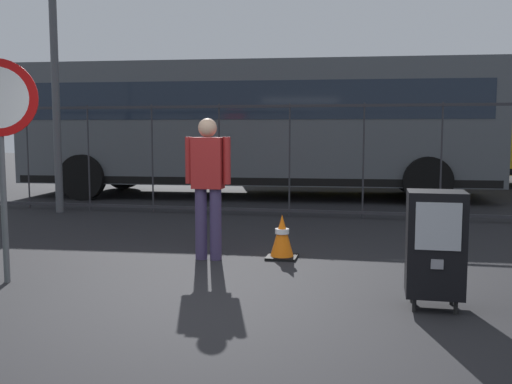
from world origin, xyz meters
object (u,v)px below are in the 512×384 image
at_px(newspaper_box_primary, 435,243).
at_px(traffic_cone, 282,237).
at_px(pedestrian, 208,180).
at_px(bus_far, 422,124).
at_px(bus_near, 256,122).

xyz_separation_m(newspaper_box_primary, traffic_cone, (-1.60, 1.68, -0.31)).
distance_m(newspaper_box_primary, pedestrian, 2.87).
relative_size(newspaper_box_primary, bus_far, 0.09).
xyz_separation_m(traffic_cone, bus_far, (2.36, 10.86, 1.45)).
bearing_deg(bus_near, bus_far, 44.23).
distance_m(bus_near, bus_far, 5.99).
bearing_deg(bus_near, newspaper_box_primary, -72.09).
relative_size(pedestrian, bus_near, 0.16).
bearing_deg(pedestrian, traffic_cone, 15.40).
xyz_separation_m(pedestrian, traffic_cone, (0.85, 0.23, -0.69)).
bearing_deg(bus_near, pedestrian, -87.11).
bearing_deg(bus_far, traffic_cone, -93.73).
height_order(newspaper_box_primary, traffic_cone, newspaper_box_primary).
xyz_separation_m(pedestrian, bus_far, (3.20, 11.10, 0.76)).
height_order(pedestrian, bus_near, bus_near).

